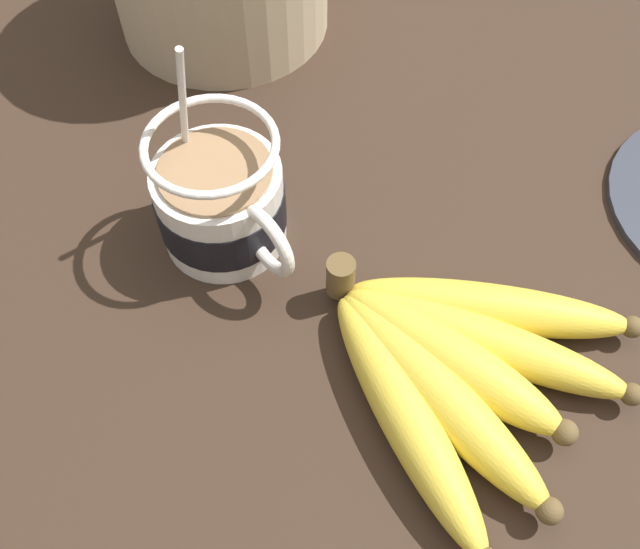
% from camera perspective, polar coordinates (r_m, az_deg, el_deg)
% --- Properties ---
extents(table, '(1.15, 1.15, 0.04)m').
position_cam_1_polar(table, '(0.54, -2.21, 0.95)').
color(table, '#332319').
rests_on(table, ground).
extents(coffee_mug, '(0.13, 0.09, 0.16)m').
position_cam_1_polar(coffee_mug, '(0.51, -7.89, 5.75)').
color(coffee_mug, white).
rests_on(coffee_mug, table).
extents(banana_bunch, '(0.21, 0.21, 0.04)m').
position_cam_1_polar(banana_bunch, '(0.47, 10.68, -7.02)').
color(banana_bunch, brown).
rests_on(banana_bunch, table).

